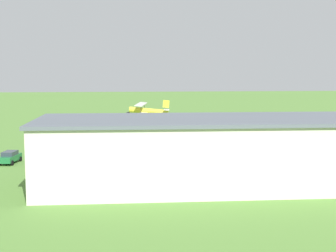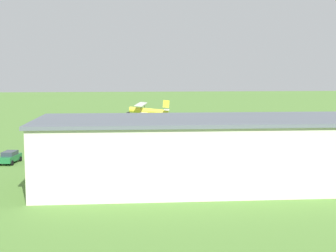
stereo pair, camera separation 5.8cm
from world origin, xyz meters
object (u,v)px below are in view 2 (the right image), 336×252
object	(u,v)px
car_orange	(57,156)
car_green	(10,157)
person_by_parked_cars	(250,147)
person_near_hangar_door	(310,151)
person_crossing_taxiway	(117,150)
biplane	(147,110)
person_at_fence_line	(307,149)
hangar	(225,151)
person_watching_takeoff	(103,151)

from	to	relation	value
car_orange	car_green	size ratio (longest dim) A/B	1.08
person_by_parked_cars	person_near_hangar_door	bearing A→B (deg)	144.77
person_by_parked_cars	person_crossing_taxiway	bearing A→B (deg)	3.11
biplane	car_green	world-z (taller)	biplane
car_orange	biplane	bearing A→B (deg)	-120.67
biplane	person_at_fence_line	world-z (taller)	biplane
person_near_hangar_door	person_crossing_taxiway	xyz separation A→B (m)	(26.22, -3.96, 0.01)
car_green	person_near_hangar_door	size ratio (longest dim) A/B	2.48
biplane	hangar	bearing A→B (deg)	99.03
person_watching_takeoff	person_near_hangar_door	size ratio (longest dim) A/B	0.98
person_by_parked_cars	car_orange	bearing A→B (deg)	10.61
hangar	car_green	xyz separation A→B (m)	(24.75, -14.39, -2.68)
person_watching_takeoff	person_crossing_taxiway	world-z (taller)	person_crossing_taxiway
person_at_fence_line	person_by_parked_cars	size ratio (longest dim) A/B	1.07
hangar	person_by_parked_cars	xyz separation A→B (m)	(-8.07, -19.19, -2.74)
biplane	person_watching_takeoff	xyz separation A→B (m)	(7.28, 18.74, -4.02)
person_at_fence_line	person_near_hangar_door	distance (m)	2.33
biplane	car_green	size ratio (longest dim) A/B	2.21
person_at_fence_line	person_near_hangar_door	bearing A→B (deg)	78.79
car_green	hangar	bearing A→B (deg)	149.83
biplane	car_green	bearing A→B (deg)	48.87
car_green	person_watching_takeoff	distance (m)	12.11
biplane	person_at_fence_line	bearing A→B (deg)	137.31
car_green	person_crossing_taxiway	bearing A→B (deg)	-164.65
person_at_fence_line	car_orange	bearing A→B (deg)	3.86
person_at_fence_line	biplane	bearing A→B (deg)	-42.69
car_green	person_watching_takeoff	xyz separation A→B (m)	(-11.72, -3.03, 0.04)
car_orange	person_near_hangar_door	xyz separation A→B (m)	(-33.94, -0.03, 0.02)
person_crossing_taxiway	person_by_parked_cars	bearing A→B (deg)	-176.89
hangar	person_by_parked_cars	bearing A→B (deg)	-112.81
car_green	person_at_fence_line	bearing A→B (deg)	-177.05
person_watching_takeoff	person_near_hangar_door	xyz separation A→B (m)	(-28.18, 3.24, 0.02)
car_green	person_watching_takeoff	size ratio (longest dim) A/B	2.53
biplane	person_watching_takeoff	size ratio (longest dim) A/B	5.59
person_watching_takeoff	person_crossing_taxiway	xyz separation A→B (m)	(-1.95, -0.72, 0.03)
car_orange	person_crossing_taxiway	xyz separation A→B (m)	(-7.72, -3.99, 0.03)
person_at_fence_line	person_crossing_taxiway	size ratio (longest dim) A/B	0.92
car_orange	person_at_fence_line	xyz separation A→B (m)	(-34.40, -2.32, -0.05)
person_near_hangar_door	person_by_parked_cars	bearing A→B (deg)	-35.23
biplane	person_crossing_taxiway	distance (m)	19.20
person_at_fence_line	person_crossing_taxiway	bearing A→B (deg)	-3.59
car_orange	person_crossing_taxiway	size ratio (longest dim) A/B	2.65
car_green	person_crossing_taxiway	size ratio (longest dim) A/B	2.45
hangar	person_near_hangar_door	xyz separation A→B (m)	(-15.15, -14.19, -2.62)
person_by_parked_cars	person_crossing_taxiway	size ratio (longest dim) A/B	0.86
car_green	person_near_hangar_door	xyz separation A→B (m)	(-39.90, 0.20, 0.06)
hangar	biplane	distance (m)	36.64
car_green	person_at_fence_line	size ratio (longest dim) A/B	2.67
person_near_hangar_door	person_crossing_taxiway	distance (m)	26.52
biplane	car_orange	xyz separation A→B (m)	(13.05, 22.01, -4.02)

